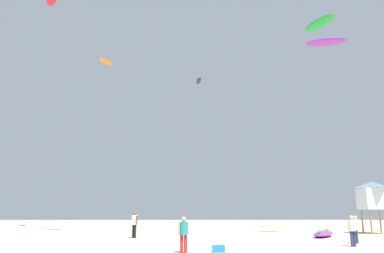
{
  "coord_description": "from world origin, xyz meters",
  "views": [
    {
      "loc": [
        -0.45,
        -11.05,
        1.92
      ],
      "look_at": [
        0.0,
        21.22,
        8.98
      ],
      "focal_mm": 35.43,
      "sensor_mm": 36.0,
      "label": 1
    }
  ],
  "objects": [
    {
      "name": "cooler_box",
      "position": [
        1.01,
        6.98,
        0.16
      ],
      "size": [
        0.56,
        0.36,
        0.32
      ],
      "primitive_type": "cube",
      "color": "blue",
      "rests_on": "ground"
    },
    {
      "name": "kite_aloft_5",
      "position": [
        13.06,
        24.12,
        20.45
      ],
      "size": [
        2.78,
        3.92,
        0.9
      ],
      "color": "green"
    },
    {
      "name": "person_midground",
      "position": [
        9.35,
        11.44,
        0.91
      ],
      "size": [
        0.35,
        0.5,
        1.55
      ],
      "rotation": [
        0.0,
        0.0,
        2.9
      ],
      "color": "#2D2D33",
      "rests_on": "ground"
    },
    {
      "name": "person_left",
      "position": [
        8.34,
        9.57,
        0.93
      ],
      "size": [
        0.5,
        0.36,
        1.6
      ],
      "rotation": [
        0.0,
        0.0,
        1.97
      ],
      "color": "navy",
      "rests_on": "ground"
    },
    {
      "name": "kite_aloft_2",
      "position": [
        1.19,
        39.37,
        19.54
      ],
      "size": [
        0.8,
        2.67,
        0.6
      ],
      "color": "#2D2D33"
    },
    {
      "name": "person_foreground",
      "position": [
        -0.58,
        6.74,
        0.93
      ],
      "size": [
        0.52,
        0.36,
        1.58
      ],
      "rotation": [
        0.0,
        0.0,
        1.59
      ],
      "color": "#B21E23",
      "rests_on": "ground"
    },
    {
      "name": "kite_aloft_7",
      "position": [
        15.57,
        29.11,
        20.73
      ],
      "size": [
        4.61,
        2.41,
        0.88
      ],
      "color": "purple"
    },
    {
      "name": "lifeguard_tower",
      "position": [
        14.81,
        20.16,
        3.05
      ],
      "size": [
        2.3,
        2.3,
        4.15
      ],
      "color": "#8C704C",
      "rests_on": "ground"
    },
    {
      "name": "person_right",
      "position": [
        -4.03,
        15.77,
        1.03
      ],
      "size": [
        0.45,
        0.45,
        1.77
      ],
      "rotation": [
        0.0,
        0.0,
        3.92
      ],
      "color": "black",
      "rests_on": "ground"
    },
    {
      "name": "kite_aloft_1",
      "position": [
        -9.81,
        30.17,
        18.63
      ],
      "size": [
        1.6,
        2.17,
        0.48
      ],
      "color": "orange"
    },
    {
      "name": "kite_grounded_near",
      "position": [
        9.25,
        16.62,
        0.23
      ],
      "size": [
        2.92,
        3.98,
        0.49
      ],
      "color": "purple",
      "rests_on": "ground"
    }
  ]
}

